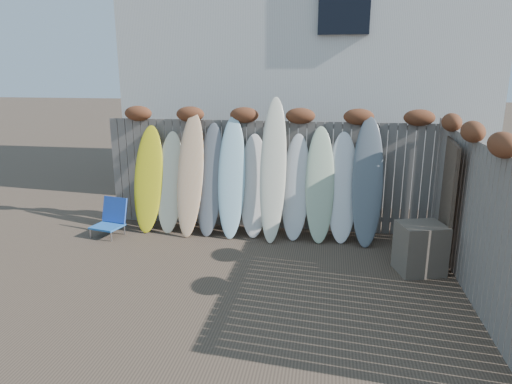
# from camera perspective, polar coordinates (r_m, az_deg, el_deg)

# --- Properties ---
(ground) EXTENTS (80.00, 80.00, 0.00)m
(ground) POSITION_cam_1_polar(r_m,az_deg,el_deg) (6.49, -1.72, -11.31)
(ground) COLOR #493A2D
(back_fence) EXTENTS (6.05, 0.28, 2.24)m
(back_fence) POSITION_cam_1_polar(r_m,az_deg,el_deg) (8.34, 1.72, 3.30)
(back_fence) COLOR slate
(back_fence) RESTS_ON ground
(right_fence) EXTENTS (0.28, 4.40, 2.24)m
(right_fence) POSITION_cam_1_polar(r_m,az_deg,el_deg) (6.49, 25.64, -2.01)
(right_fence) COLOR slate
(right_fence) RESTS_ON ground
(house) EXTENTS (8.50, 5.50, 6.33)m
(house) POSITION_cam_1_polar(r_m,az_deg,el_deg) (12.23, 6.56, 16.44)
(house) COLOR silver
(house) RESTS_ON ground
(beach_chair) EXTENTS (0.59, 0.62, 0.65)m
(beach_chair) POSITION_cam_1_polar(r_m,az_deg,el_deg) (8.60, -17.68, -3.13)
(beach_chair) COLOR #235FAF
(beach_chair) RESTS_ON ground
(wooden_crate) EXTENTS (0.75, 0.68, 0.74)m
(wooden_crate) POSITION_cam_1_polar(r_m,az_deg,el_deg) (7.10, 19.85, -6.64)
(wooden_crate) COLOR #68574E
(wooden_crate) RESTS_ON ground
(lattice_panel) EXTENTS (0.20, 1.24, 1.87)m
(lattice_panel) POSITION_cam_1_polar(r_m,az_deg,el_deg) (7.47, 22.77, -1.28)
(lattice_panel) COLOR #46312A
(lattice_panel) RESTS_ON ground
(surfboard_0) EXTENTS (0.55, 0.69, 1.90)m
(surfboard_0) POSITION_cam_1_polar(r_m,az_deg,el_deg) (8.56, -13.29, 1.61)
(surfboard_0) COLOR yellow
(surfboard_0) RESTS_ON ground
(surfboard_1) EXTENTS (0.50, 0.66, 1.80)m
(surfboard_1) POSITION_cam_1_polar(r_m,az_deg,el_deg) (8.45, -10.68, 1.23)
(surfboard_1) COLOR #EEE6BE
(surfboard_1) RESTS_ON ground
(surfboard_2) EXTENTS (0.49, 0.77, 2.16)m
(surfboard_2) POSITION_cam_1_polar(r_m,az_deg,el_deg) (8.21, -8.22, 2.21)
(surfboard_2) COLOR #DFA97B
(surfboard_2) RESTS_ON ground
(surfboard_3) EXTENTS (0.52, 0.73, 1.97)m
(surfboard_3) POSITION_cam_1_polar(r_m,az_deg,el_deg) (8.19, -5.75, 1.59)
(surfboard_3) COLOR slate
(surfboard_3) RESTS_ON ground
(surfboard_4) EXTENTS (0.53, 0.77, 2.10)m
(surfboard_4) POSITION_cam_1_polar(r_m,az_deg,el_deg) (8.06, -3.07, 1.87)
(surfboard_4) COLOR #A7D6E7
(surfboard_4) RESTS_ON ground
(surfboard_5) EXTENTS (0.57, 0.69, 1.79)m
(surfboard_5) POSITION_cam_1_polar(r_m,az_deg,el_deg) (8.08, -0.27, 0.81)
(surfboard_5) COLOR silver
(surfboard_5) RESTS_ON ground
(surfboard_6) EXTENTS (0.47, 0.86, 2.44)m
(surfboard_6) POSITION_cam_1_polar(r_m,az_deg,el_deg) (7.87, 2.15, 2.84)
(surfboard_6) COLOR #EAE4C5
(surfboard_6) RESTS_ON ground
(surfboard_7) EXTENTS (0.52, 0.67, 1.81)m
(surfboard_7) POSITION_cam_1_polar(r_m,az_deg,el_deg) (7.98, 5.00, 0.65)
(surfboard_7) COLOR silver
(surfboard_7) RESTS_ON ground
(surfboard_8) EXTENTS (0.53, 0.72, 1.95)m
(surfboard_8) POSITION_cam_1_polar(r_m,az_deg,el_deg) (7.90, 7.98, 0.94)
(surfboard_8) COLOR #B2C8A2
(surfboard_8) RESTS_ON ground
(surfboard_9) EXTENTS (0.53, 0.67, 1.86)m
(surfboard_9) POSITION_cam_1_polar(r_m,az_deg,el_deg) (7.97, 10.75, 0.59)
(surfboard_9) COLOR white
(surfboard_9) RESTS_ON ground
(surfboard_10) EXTENTS (0.52, 0.76, 2.13)m
(surfboard_10) POSITION_cam_1_polar(r_m,az_deg,el_deg) (7.88, 13.76, 1.27)
(surfboard_10) COLOR #545D65
(surfboard_10) RESTS_ON ground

